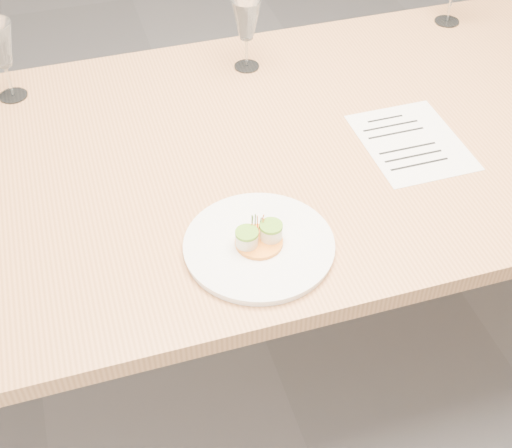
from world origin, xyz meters
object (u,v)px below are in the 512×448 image
object	(u,v)px
dining_table	(268,168)
wine_glass_2	(246,21)
recipe_sheet	(411,142)
dinner_plate	(259,245)

from	to	relation	value
dining_table	wine_glass_2	size ratio (longest dim) A/B	12.65
recipe_sheet	dinner_plate	bearing A→B (deg)	-153.22
recipe_sheet	wine_glass_2	size ratio (longest dim) A/B	1.49
recipe_sheet	dining_table	bearing A→B (deg)	164.66
dinner_plate	wine_glass_2	bearing A→B (deg)	75.53
dining_table	recipe_sheet	size ratio (longest dim) A/B	8.47
dining_table	recipe_sheet	world-z (taller)	recipe_sheet
dining_table	wine_glass_2	bearing A→B (deg)	81.81
recipe_sheet	wine_glass_2	bearing A→B (deg)	122.41
dinner_plate	wine_glass_2	xyz separation A→B (m)	(0.17, 0.65, 0.12)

